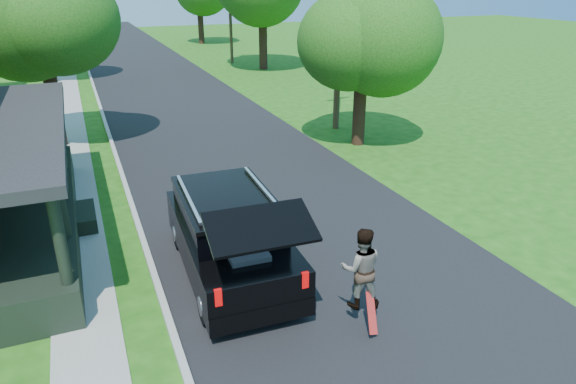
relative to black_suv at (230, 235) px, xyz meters
name	(u,v)px	position (x,y,z in m)	size (l,w,h in m)	color
ground	(359,295)	(2.32, -1.97, -0.98)	(140.00, 140.00, 0.00)	#1B5110
street	(178,104)	(2.32, 18.03, -0.98)	(8.00, 120.00, 0.02)	black
curb	(101,110)	(-1.73, 18.03, -0.98)	(0.15, 120.00, 0.12)	#A4A49F
sidewalk	(69,113)	(-3.28, 18.03, -0.98)	(1.30, 120.00, 0.03)	gray
black_suv	(230,235)	(0.00, 0.00, 0.00)	(2.31, 5.59, 2.57)	black
skateboarder	(361,268)	(1.86, -2.74, 0.22)	(1.00, 0.89, 1.70)	black
skateboard	(372,314)	(1.88, -3.19, -0.55)	(0.35, 0.55, 0.74)	red
tree_left_mid	(36,10)	(-3.71, 12.34, 4.35)	(5.48, 5.40, 8.24)	black
tree_right_near	(363,20)	(7.79, 7.81, 3.96)	(5.41, 5.39, 7.68)	black
utility_pole_far	(230,7)	(9.32, 30.99, 3.30)	(1.47, 0.37, 8.29)	#4A3722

